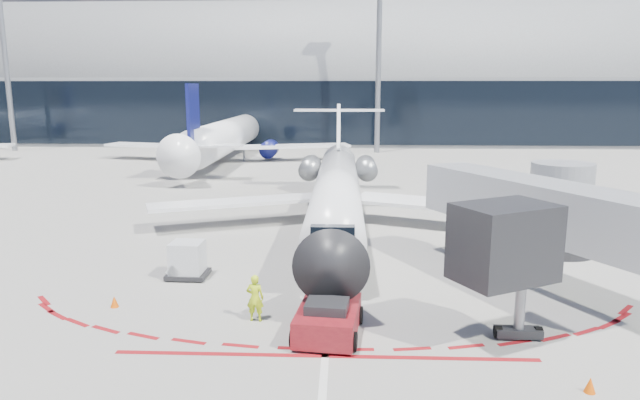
{
  "coord_description": "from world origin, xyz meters",
  "views": [
    {
      "loc": [
        0.56,
        -28.87,
        8.71
      ],
      "look_at": [
        -0.78,
        2.93,
        2.37
      ],
      "focal_mm": 32.0,
      "sensor_mm": 36.0,
      "label": 1
    }
  ],
  "objects_px": {
    "regional_jet": "(337,189)",
    "pushback_tug": "(328,319)",
    "ramp_worker": "(255,298)",
    "uld_container": "(187,260)"
  },
  "relations": [
    {
      "from": "regional_jet",
      "to": "uld_container",
      "type": "bearing_deg",
      "value": -124.43
    },
    {
      "from": "regional_jet",
      "to": "pushback_tug",
      "type": "height_order",
      "value": "regional_jet"
    },
    {
      "from": "regional_jet",
      "to": "uld_container",
      "type": "relative_size",
      "value": 15.8
    },
    {
      "from": "regional_jet",
      "to": "ramp_worker",
      "type": "height_order",
      "value": "regional_jet"
    },
    {
      "from": "regional_jet",
      "to": "uld_container",
      "type": "height_order",
      "value": "regional_jet"
    },
    {
      "from": "pushback_tug",
      "to": "uld_container",
      "type": "relative_size",
      "value": 2.88
    },
    {
      "from": "pushback_tug",
      "to": "ramp_worker",
      "type": "bearing_deg",
      "value": 164.56
    },
    {
      "from": "uld_container",
      "to": "ramp_worker",
      "type": "bearing_deg",
      "value": -49.04
    },
    {
      "from": "pushback_tug",
      "to": "uld_container",
      "type": "xyz_separation_m",
      "value": [
        -6.68,
        5.96,
        0.24
      ]
    },
    {
      "from": "regional_jet",
      "to": "uld_container",
      "type": "xyz_separation_m",
      "value": [
        -6.76,
        -9.87,
        -1.63
      ]
    }
  ]
}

